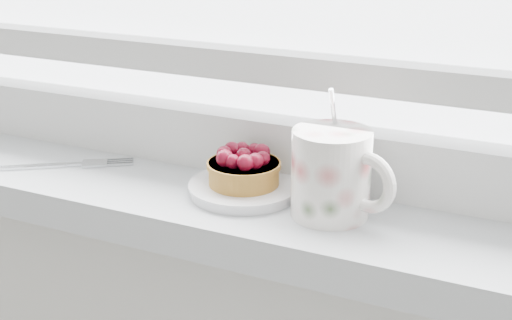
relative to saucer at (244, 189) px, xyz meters
The scene contains 4 objects.
saucer is the anchor object (origin of this frame).
raspberry_tart 0.03m from the saucer, 154.29° to the right, with size 0.08×0.08×0.04m.
floral_mug 0.12m from the saucer, ahead, with size 0.13×0.10×0.13m.
fork 0.25m from the saucer, behind, with size 0.17×0.12×0.00m.
Camera 1 is at (0.33, 1.24, 1.25)m, focal length 50.00 mm.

